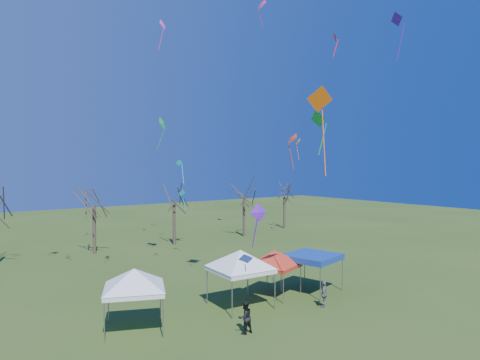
% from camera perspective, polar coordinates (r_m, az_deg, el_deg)
% --- Properties ---
extents(ground, '(140.00, 140.00, 0.00)m').
position_cam_1_polar(ground, '(24.31, 5.62, -18.58)').
color(ground, '#2D4917').
rests_on(ground, ground).
extents(tree_2, '(3.71, 3.71, 8.18)m').
position_cam_1_polar(tree_2, '(43.33, -18.92, -1.09)').
color(tree_2, '#3D2D21').
rests_on(tree_2, ground).
extents(tree_3, '(3.59, 3.59, 7.91)m').
position_cam_1_polar(tree_3, '(46.23, -8.80, -1.08)').
color(tree_3, '#3D2D21').
rests_on(tree_3, ground).
extents(tree_4, '(3.58, 3.58, 7.89)m').
position_cam_1_polar(tree_4, '(51.15, 0.54, -0.79)').
color(tree_4, '#3D2D21').
rests_on(tree_4, ground).
extents(tree_5, '(3.39, 3.39, 7.46)m').
position_cam_1_polar(tree_5, '(58.07, 5.95, -0.79)').
color(tree_5, '#3D2D21').
rests_on(tree_5, ground).
extents(tent_white_west, '(3.90, 3.90, 3.71)m').
position_cam_1_polar(tent_white_west, '(23.20, -13.94, -11.91)').
color(tent_white_west, gray).
rests_on(tent_white_west, ground).
extents(tent_white_mid, '(4.49, 4.49, 3.97)m').
position_cam_1_polar(tent_white_mid, '(26.11, 0.05, -9.80)').
color(tent_white_mid, gray).
rests_on(tent_white_mid, ground).
extents(tent_red, '(3.61, 3.61, 3.41)m').
position_cam_1_polar(tent_red, '(28.50, 4.66, -9.73)').
color(tent_red, gray).
rests_on(tent_red, ground).
extents(tent_blue, '(3.87, 3.87, 2.52)m').
position_cam_1_polar(tent_blue, '(29.73, 9.58, -10.12)').
color(tent_blue, gray).
rests_on(tent_blue, ground).
extents(person_dark, '(0.82, 0.64, 1.66)m').
position_cam_1_polar(person_dark, '(22.75, 0.66, -17.82)').
color(person_dark, black).
rests_on(person_dark, ground).
extents(person_grey, '(0.98, 0.80, 1.57)m').
position_cam_1_polar(person_grey, '(27.06, 11.15, -14.71)').
color(person_grey, slate).
rests_on(person_grey, ground).
extents(kite_22, '(0.84, 0.75, 2.43)m').
position_cam_1_polar(kite_22, '(42.55, -8.07, 2.15)').
color(kite_22, '#0ED0D2').
rests_on(kite_22, ground).
extents(kite_24, '(1.00, 0.87, 2.41)m').
position_cam_1_polar(kite_24, '(34.21, -10.23, 19.67)').
color(kite_24, '#F135B5').
rests_on(kite_24, ground).
extents(kite_1, '(1.07, 0.55, 2.42)m').
position_cam_1_polar(kite_1, '(22.95, 2.52, -4.44)').
color(kite_1, '#611CC4').
rests_on(kite_1, ground).
extents(kite_6, '(0.72, 1.28, 2.96)m').
position_cam_1_polar(kite_6, '(50.74, 2.96, 22.39)').
color(kite_6, '#CF2E61').
rests_on(kite_6, ground).
extents(kite_27, '(0.69, 1.07, 2.59)m').
position_cam_1_polar(kite_27, '(24.89, 10.41, 7.98)').
color(kite_27, green).
rests_on(kite_27, ground).
extents(kite_25, '(0.63, 0.66, 1.45)m').
position_cam_1_polar(kite_25, '(25.92, 12.61, 17.99)').
color(kite_25, red).
rests_on(kite_25, ground).
extents(kite_17, '(0.71, 0.95, 2.65)m').
position_cam_1_polar(kite_17, '(30.89, 7.04, 5.49)').
color(kite_17, red).
rests_on(kite_17, ground).
extents(kite_19, '(0.79, 0.54, 2.06)m').
position_cam_1_polar(kite_19, '(39.57, -7.75, -1.80)').
color(kite_19, '#0CB2B8').
rests_on(kite_19, ground).
extents(kite_12, '(0.68, 0.91, 2.56)m').
position_cam_1_polar(kite_12, '(50.22, 7.76, 5.07)').
color(kite_12, orange).
rests_on(kite_12, ground).
extents(kite_0, '(0.64, 0.96, 3.07)m').
position_cam_1_polar(kite_0, '(29.12, 20.23, 19.34)').
color(kite_0, '#4A169D').
rests_on(kite_0, ground).
extents(kite_5, '(1.49, 1.13, 4.37)m').
position_cam_1_polar(kite_5, '(21.40, 10.56, 10.45)').
color(kite_5, '#FF5E0D').
rests_on(kite_5, ground).
extents(kite_11, '(1.41, 1.37, 3.00)m').
position_cam_1_polar(kite_11, '(37.49, -10.26, 7.46)').
color(kite_11, green).
rests_on(kite_11, ground).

